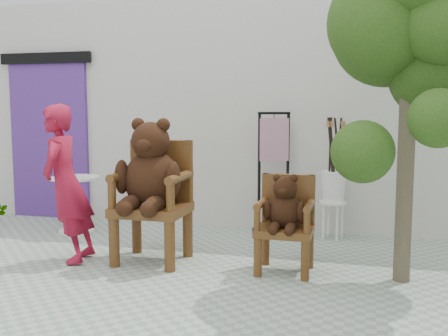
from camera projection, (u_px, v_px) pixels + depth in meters
The scene contains 10 objects.
ground_plane at pixel (193, 299), 4.31m from camera, with size 60.00×60.00×0.00m, color #949F8F.
back_wall at pixel (265, 113), 7.11m from camera, with size 9.00×1.00×3.00m, color beige.
doorway at pixel (49, 136), 7.43m from camera, with size 1.40×0.11×2.33m.
chair_big at pixel (152, 180), 5.29m from camera, with size 0.70×0.77×1.47m.
chair_small at pixel (285, 214), 4.98m from camera, with size 0.53×0.51×0.95m.
person at pixel (66, 184), 5.29m from camera, with size 0.58×0.38×1.59m, color maroon.
cafe_table at pixel (76, 198), 6.58m from camera, with size 0.60×0.60×0.70m.
display_stand at pixel (273, 188), 6.42m from camera, with size 0.55×0.50×1.51m.
stool_bucket at pixel (333, 186), 6.23m from camera, with size 0.32×0.32×1.45m.
tree at pixel (408, 27), 4.56m from camera, with size 1.44×1.48×3.10m.
Camera 1 is at (1.34, -3.94, 1.57)m, focal length 42.00 mm.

